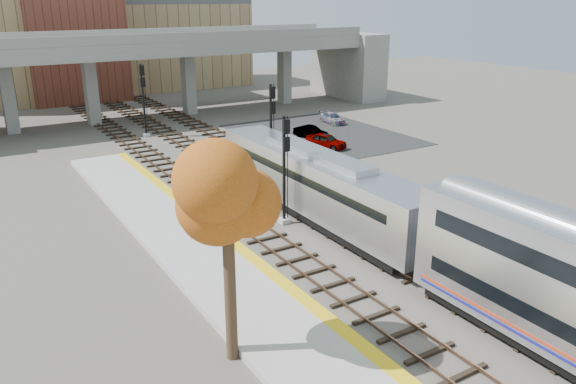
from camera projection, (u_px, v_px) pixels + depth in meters
ground at (416, 288)px, 26.39m from camera, size 160.00×160.00×0.00m
platform at (284, 330)px, 22.75m from camera, size 4.50×60.00×0.35m
yellow_strip at (322, 313)px, 23.63m from camera, size 0.70×60.00×0.01m
tracks at (292, 204)px, 36.89m from camera, size 10.70×95.00×0.25m
overpass at (170, 64)px, 63.13m from camera, size 54.00×12.00×9.50m
buildings_far at (89, 36)px, 78.01m from camera, size 43.00×21.00×20.60m
parking_lot at (321, 134)px, 55.83m from camera, size 14.00×18.00×0.04m
locomotive at (317, 183)px, 34.03m from camera, size 3.02×19.05×4.10m
signal_mast_near at (285, 174)px, 32.93m from camera, size 0.60×0.64×6.56m
signal_mast_mid at (271, 132)px, 41.84m from camera, size 0.60×0.64×6.99m
signal_mast_far at (144, 101)px, 53.91m from camera, size 0.60×0.64×7.02m
tree at (227, 202)px, 19.28m from camera, size 3.60×3.60×8.50m
car_a at (326, 141)px, 50.64m from camera, size 2.84×4.12×1.30m
car_b at (311, 132)px, 54.14m from camera, size 2.23×3.77×1.17m
car_c at (332, 118)px, 60.69m from camera, size 1.89×3.86×1.08m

